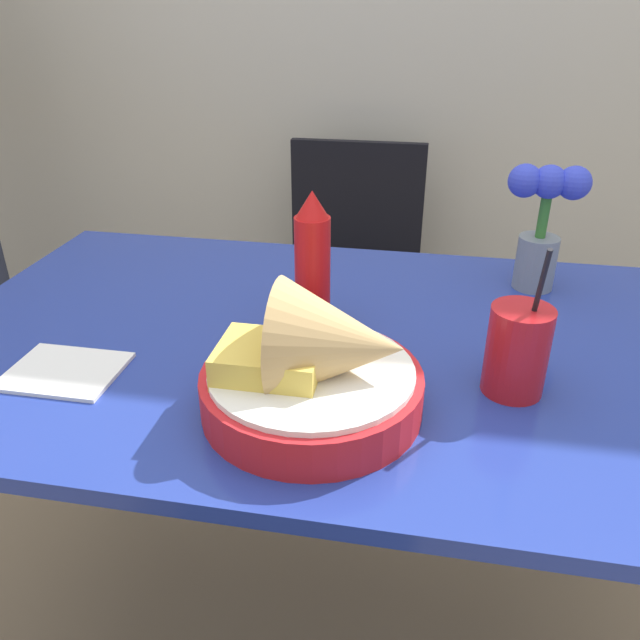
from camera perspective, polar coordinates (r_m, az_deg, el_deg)
ground_plane at (r=1.52m, az=-0.16°, el=-26.81°), size 12.00×12.00×0.00m
dining_table at (r=1.06m, az=-0.20°, el=-6.00°), size 1.26×0.80×0.75m
chair_far_window at (r=1.89m, az=2.92°, el=5.13°), size 0.40×0.40×0.86m
food_basket at (r=0.80m, az=0.04°, el=-4.52°), size 0.29×0.29×0.18m
ketchup_bottle at (r=0.99m, az=-0.69°, el=5.19°), size 0.06×0.06×0.23m
drink_cup at (r=0.89m, az=17.54°, el=-2.90°), size 0.08×0.08×0.22m
flower_vase at (r=1.20m, az=19.70°, el=8.56°), size 0.14×0.07×0.23m
napkin at (r=0.99m, az=-22.30°, el=-4.35°), size 0.16×0.13×0.01m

